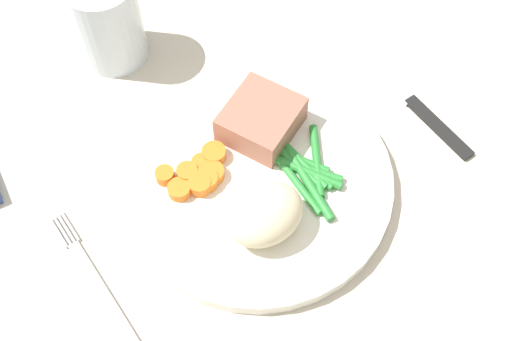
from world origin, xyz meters
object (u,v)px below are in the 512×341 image
object	(u,v)px
meat_portion	(261,120)
water_glass	(108,25)
dinner_plate	(256,180)
fork	(97,284)
knife	(404,95)

from	to	relation	value
meat_portion	water_glass	distance (cm)	19.88
dinner_plate	fork	bearing A→B (deg)	-179.16
fork	knife	distance (cm)	36.83
water_glass	knife	bearing A→B (deg)	-46.24
water_glass	fork	bearing A→B (deg)	-122.29
dinner_plate	knife	size ratio (longest dim) A/B	1.29
knife	fork	bearing A→B (deg)	177.40
fork	water_glass	bearing A→B (deg)	54.15
knife	water_glass	distance (cm)	32.36
dinner_plate	meat_portion	distance (cm)	6.01
meat_portion	water_glass	world-z (taller)	water_glass
dinner_plate	fork	size ratio (longest dim) A/B	1.59
dinner_plate	fork	distance (cm)	17.63
dinner_plate	fork	xyz separation A→B (cm)	(-17.62, -0.26, -0.60)
meat_portion	water_glass	bearing A→B (deg)	109.31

